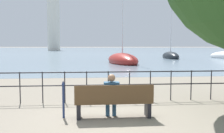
# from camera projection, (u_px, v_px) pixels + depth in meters

# --- Properties ---
(ground_plane) EXTENTS (1000.00, 1000.00, 0.00)m
(ground_plane) POSITION_uv_depth(u_px,v_px,m) (114.00, 117.00, 6.66)
(ground_plane) COLOR gray
(harbor_water) EXTENTS (600.00, 300.00, 0.01)m
(harbor_water) POSITION_uv_depth(u_px,v_px,m) (90.00, 49.00, 163.84)
(harbor_water) COLOR slate
(harbor_water) RESTS_ON ground_plane
(park_bench) EXTENTS (2.05, 0.45, 0.90)m
(park_bench) POSITION_uv_depth(u_px,v_px,m) (114.00, 102.00, 6.56)
(park_bench) COLOR brown
(park_bench) RESTS_ON ground_plane
(seated_person_left) EXTENTS (0.40, 0.35, 1.17)m
(seated_person_left) POSITION_uv_depth(u_px,v_px,m) (111.00, 93.00, 6.62)
(seated_person_left) COLOR navy
(seated_person_left) RESTS_ON ground_plane
(promenade_railing) EXTENTS (14.68, 0.04, 1.05)m
(promenade_railing) POSITION_uv_depth(u_px,v_px,m) (108.00, 81.00, 8.49)
(promenade_railing) COLOR black
(promenade_railing) RESTS_ON ground_plane
(closed_umbrella) EXTENTS (0.09, 0.09, 1.00)m
(closed_umbrella) POSITION_uv_depth(u_px,v_px,m) (63.00, 97.00, 6.58)
(closed_umbrella) COLOR navy
(closed_umbrella) RESTS_ON ground_plane
(sailboat_2) EXTENTS (3.72, 7.49, 10.45)m
(sailboat_2) POSITION_uv_depth(u_px,v_px,m) (122.00, 60.00, 27.12)
(sailboat_2) COLOR maroon
(sailboat_2) RESTS_ON ground_plane
(sailboat_5) EXTENTS (2.17, 6.23, 10.24)m
(sailboat_5) POSITION_uv_depth(u_px,v_px,m) (170.00, 56.00, 37.90)
(sailboat_5) COLOR black
(sailboat_5) RESTS_ON ground_plane
(harbor_lighthouse) EXTENTS (5.19, 5.19, 27.93)m
(harbor_lighthouse) POSITION_uv_depth(u_px,v_px,m) (53.00, 19.00, 104.68)
(harbor_lighthouse) COLOR silver
(harbor_lighthouse) RESTS_ON ground_plane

